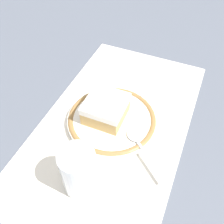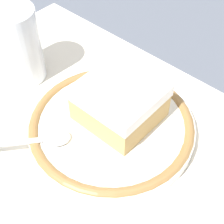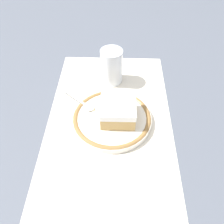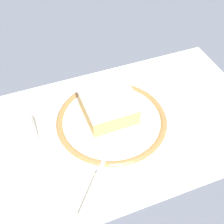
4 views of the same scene
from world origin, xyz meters
name	(u,v)px [view 4 (image 4 of 4)]	position (x,y,z in m)	size (l,w,h in m)	color
ground_plane	(113,129)	(0.00, 0.00, 0.00)	(2.40, 2.40, 0.00)	#4C515B
placemat	(113,128)	(0.00, 0.00, 0.00)	(0.56, 0.32, 0.00)	beige
plate	(112,122)	(0.00, 0.01, 0.01)	(0.20, 0.20, 0.02)	silver
cake_slice	(110,104)	(0.00, 0.02, 0.04)	(0.09, 0.09, 0.05)	tan
spoon	(103,163)	(-0.05, -0.08, 0.02)	(0.10, 0.11, 0.01)	silver
cup	(17,138)	(-0.16, 0.00, 0.05)	(0.06, 0.06, 0.10)	silver
napkin	(182,82)	(0.18, 0.06, 0.00)	(0.09, 0.14, 0.00)	white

